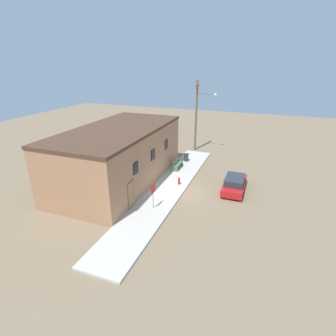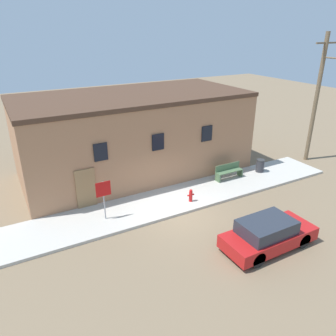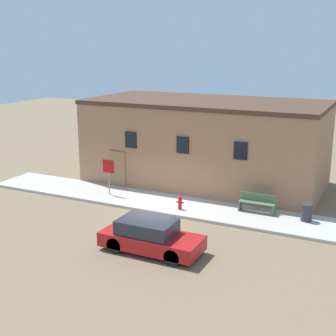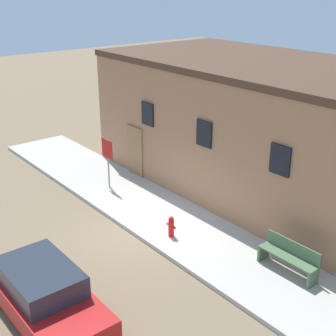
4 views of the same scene
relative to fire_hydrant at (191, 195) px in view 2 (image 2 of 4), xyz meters
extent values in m
plane|color=#7A664C|center=(-1.06, -0.78, -0.49)|extent=(80.00, 80.00, 0.00)
cube|color=#BCB7AD|center=(-1.06, 0.67, -0.42)|extent=(21.15, 2.91, 0.14)
cube|color=#A87551|center=(-0.82, 5.41, 1.88)|extent=(13.60, 6.56, 4.74)
cube|color=#4C3323|center=(-0.82, 5.41, 4.37)|extent=(13.70, 6.66, 0.24)
cube|color=black|center=(-3.99, 2.10, 2.45)|extent=(0.70, 0.08, 0.90)
cube|color=black|center=(-0.82, 2.10, 2.45)|extent=(0.70, 0.08, 0.90)
cube|color=black|center=(2.36, 2.10, 2.45)|extent=(0.70, 0.08, 0.90)
cube|color=#937047|center=(-4.90, 2.10, 0.61)|extent=(1.00, 0.08, 2.20)
cylinder|color=red|center=(0.00, 0.00, -0.06)|extent=(0.18, 0.18, 0.57)
sphere|color=red|center=(0.00, 0.00, 0.27)|extent=(0.16, 0.16, 0.16)
cylinder|color=red|center=(-0.14, 0.00, 0.02)|extent=(0.10, 0.08, 0.08)
cylinder|color=red|center=(0.14, 0.00, 0.02)|extent=(0.10, 0.08, 0.08)
cylinder|color=gray|center=(-4.48, 0.53, 0.63)|extent=(0.06, 0.06, 1.95)
cube|color=red|center=(-4.48, 0.51, 1.24)|extent=(0.72, 0.02, 0.72)
cube|color=#4C6B47|center=(2.70, 1.26, -0.11)|extent=(0.08, 0.44, 0.47)
cube|color=#4C6B47|center=(4.39, 1.26, -0.11)|extent=(0.08, 0.44, 0.47)
cube|color=#4C6B47|center=(3.54, 1.26, 0.14)|extent=(1.77, 0.44, 0.04)
cube|color=#4C6B47|center=(3.54, 1.46, 0.36)|extent=(1.77, 0.04, 0.39)
cylinder|color=#333338|center=(5.92, 1.16, 0.03)|extent=(0.50, 0.50, 0.75)
cylinder|color=#2D2D2D|center=(5.92, 1.16, 0.43)|extent=(0.52, 0.52, 0.06)
cylinder|color=brown|center=(10.53, 1.42, 3.69)|extent=(0.27, 0.27, 8.37)
cube|color=brown|center=(10.53, 1.42, 7.21)|extent=(1.80, 0.10, 0.10)
cylinder|color=black|center=(2.17, -3.94, -0.16)|extent=(0.65, 0.20, 0.65)
cylinder|color=black|center=(2.17, -5.43, -0.16)|extent=(0.65, 0.20, 0.65)
cylinder|color=black|center=(-0.38, -3.94, -0.16)|extent=(0.65, 0.20, 0.65)
cylinder|color=black|center=(-0.38, -5.43, -0.16)|extent=(0.65, 0.20, 0.65)
cube|color=red|center=(0.89, -4.68, -0.03)|extent=(4.11, 1.70, 0.57)
cube|color=#282D38|center=(0.69, -4.68, 0.54)|extent=(2.26, 1.50, 0.57)
camera|label=1|loc=(-19.98, -6.47, 9.78)|focal=28.00mm
camera|label=2|loc=(-8.36, -12.70, 8.08)|focal=35.00mm
camera|label=3|loc=(9.09, -20.00, 7.54)|focal=50.00mm
camera|label=4|loc=(10.03, -8.26, 7.25)|focal=50.00mm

